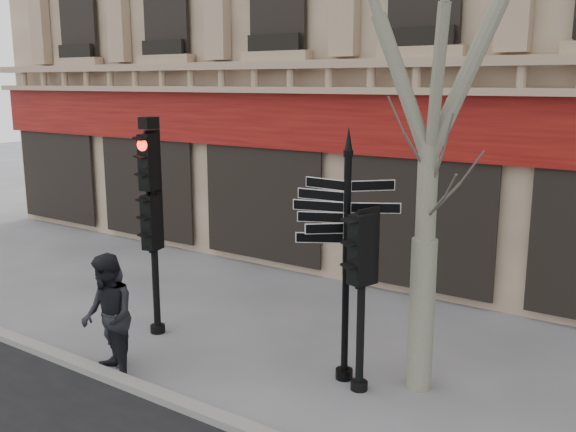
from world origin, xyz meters
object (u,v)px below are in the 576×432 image
at_px(traffic_signal_main, 152,200).
at_px(pedestrian_b, 108,317).
at_px(pedestrian_a, 115,317).
at_px(traffic_signal_secondary, 362,269).
at_px(fingerpost, 347,214).

distance_m(traffic_signal_main, pedestrian_b, 2.35).
bearing_deg(pedestrian_a, pedestrian_b, -49.21).
distance_m(traffic_signal_main, traffic_signal_secondary, 4.13).
relative_size(fingerpost, traffic_signal_main, 0.99).
bearing_deg(traffic_signal_secondary, pedestrian_a, -144.17).
xyz_separation_m(fingerpost, pedestrian_a, (-3.27, -1.65, -1.79)).
distance_m(fingerpost, pedestrian_b, 3.96).
height_order(traffic_signal_secondary, pedestrian_a, traffic_signal_secondary).
relative_size(traffic_signal_main, traffic_signal_secondary, 1.46).
height_order(pedestrian_a, pedestrian_b, pedestrian_b).
distance_m(fingerpost, traffic_signal_main, 3.74).
height_order(fingerpost, pedestrian_b, fingerpost).
bearing_deg(fingerpost, traffic_signal_main, 164.17).
relative_size(traffic_signal_secondary, pedestrian_b, 1.37).
bearing_deg(traffic_signal_main, fingerpost, -7.17).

